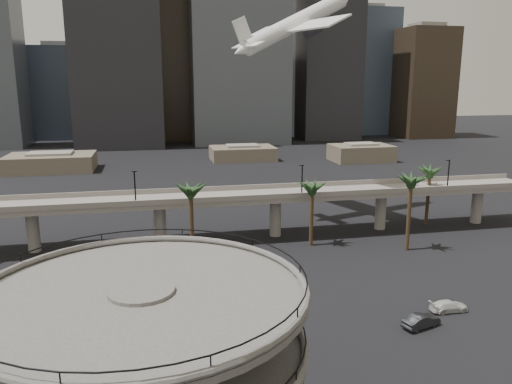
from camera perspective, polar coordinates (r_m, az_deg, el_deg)
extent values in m
cylinder|color=#53514D|center=(36.17, -12.62, -17.30)|extent=(22.00, 22.00, 0.45)
torus|color=#53514D|center=(35.94, -12.66, -16.64)|extent=(22.20, 22.20, 0.50)
torus|color=black|center=(35.56, -12.72, -15.52)|extent=(21.80, 21.80, 0.10)
cylinder|color=#53514D|center=(34.37, -12.95, -11.50)|extent=(22.00, 22.00, 0.45)
torus|color=#53514D|center=(34.18, -12.99, -10.78)|extent=(22.20, 22.20, 0.50)
torus|color=black|center=(33.87, -13.05, -9.53)|extent=(21.80, 21.80, 0.10)
cube|color=gray|center=(93.74, -4.29, -0.74)|extent=(130.00, 9.00, 0.90)
cube|color=gray|center=(89.19, -3.91, -0.83)|extent=(130.00, 0.30, 1.00)
cube|color=gray|center=(97.89, -4.65, 0.37)|extent=(130.00, 0.30, 1.00)
cylinder|color=gray|center=(96.38, -24.13, -4.05)|extent=(2.20, 2.20, 8.00)
cylinder|color=gray|center=(94.05, -10.91, -3.54)|extent=(2.20, 2.20, 8.00)
cylinder|color=gray|center=(96.80, 2.22, -2.85)|extent=(2.20, 2.20, 8.00)
cylinder|color=gray|center=(104.22, 14.05, -2.10)|extent=(2.20, 2.20, 8.00)
cylinder|color=gray|center=(115.43, 23.93, -1.40)|extent=(2.20, 2.20, 8.00)
cylinder|color=black|center=(88.36, -13.66, 0.43)|extent=(0.24, 0.24, 6.00)
cylinder|color=black|center=(92.32, 5.28, 1.26)|extent=(0.24, 0.24, 6.00)
cylinder|color=black|center=(105.06, 21.12, 1.85)|extent=(0.24, 0.24, 6.00)
cylinder|color=#42311C|center=(83.06, -7.36, -3.95)|extent=(0.70, 0.70, 12.15)
ellipsoid|color=#1D391A|center=(81.46, -7.48, 0.42)|extent=(4.40, 4.40, 2.00)
cylinder|color=#42311C|center=(91.25, 6.36, -2.84)|extent=(0.70, 0.70, 10.80)
ellipsoid|color=#1D391A|center=(89.89, 6.45, 0.72)|extent=(4.40, 4.40, 2.00)
cylinder|color=#42311C|center=(92.03, 17.07, -2.62)|extent=(0.70, 0.70, 12.60)
ellipsoid|color=#1D391A|center=(90.56, 17.34, 1.47)|extent=(4.40, 4.40, 2.00)
cylinder|color=#42311C|center=(109.83, 19.04, -0.69)|extent=(0.70, 0.70, 11.25)
ellipsoid|color=#1D391A|center=(108.67, 19.27, 2.40)|extent=(4.40, 4.40, 2.00)
cube|color=brown|center=(180.53, -22.37, 3.13)|extent=(28.00, 18.00, 5.50)
cube|color=gray|center=(180.09, -22.45, 4.11)|extent=(14.00, 9.00, 0.80)
cube|color=brown|center=(190.45, -1.54, 4.45)|extent=(24.00, 16.00, 5.00)
cube|color=gray|center=(190.05, -1.55, 5.31)|extent=(12.00, 8.00, 0.80)
cube|color=brown|center=(191.58, 11.92, 4.38)|extent=(22.00, 15.00, 6.00)
cube|color=gray|center=(191.14, 11.96, 5.39)|extent=(11.00, 7.50, 0.80)
cube|color=#374355|center=(283.79, -21.02, 10.52)|extent=(30.00, 30.00, 46.32)
cube|color=gray|center=(284.28, -21.42, 15.42)|extent=(16.50, 16.50, 2.40)
cube|color=black|center=(236.95, -15.80, 17.87)|extent=(38.00, 30.00, 106.14)
cube|color=#2E241A|center=(261.34, -8.50, 15.54)|extent=(28.00, 26.00, 86.84)
cube|color=#464C52|center=(245.68, -2.13, 19.24)|extent=(45.00, 32.00, 115.79)
cube|color=gray|center=(283.59, 1.77, 10.75)|extent=(24.00, 24.00, 40.53)
cube|color=gray|center=(283.69, 1.80, 15.08)|extent=(13.20, 13.20, 2.40)
cube|color=black|center=(266.57, 8.14, 16.01)|extent=(30.00, 28.00, 91.67)
cube|color=#374355|center=(294.65, 11.78, 13.19)|extent=(34.00, 30.00, 67.55)
cube|color=gray|center=(297.20, 12.10, 19.95)|extent=(18.70, 16.50, 2.40)
cube|color=#2E241A|center=(283.51, 18.52, 11.68)|extent=(26.00, 26.00, 55.97)
cube|color=gray|center=(284.84, 18.94, 17.54)|extent=(14.30, 14.30, 2.40)
cube|color=gray|center=(297.15, -6.23, 10.39)|extent=(22.00, 22.00, 36.67)
cube|color=gray|center=(297.05, -6.33, 14.16)|extent=(12.10, 12.10, 2.40)
cylinder|color=white|center=(109.14, 4.61, 18.72)|extent=(25.12, 12.29, 13.91)
cone|color=white|center=(101.15, -1.74, 15.84)|extent=(5.06, 4.35, 4.11)
cube|color=white|center=(108.67, 4.32, 18.27)|extent=(15.48, 28.57, 2.81)
cube|color=white|center=(102.04, -0.96, 16.44)|extent=(5.40, 9.61, 1.14)
cube|color=white|center=(101.67, -1.51, 17.82)|extent=(4.68, 2.05, 5.99)
cylinder|color=#29282D|center=(113.33, 3.06, 17.54)|extent=(4.79, 3.33, 3.35)
cylinder|color=#29282D|center=(105.08, 6.55, 17.86)|extent=(4.79, 3.33, 3.35)
imported|color=maroon|center=(62.92, -8.39, -14.78)|extent=(5.12, 3.90, 1.63)
imported|color=black|center=(66.30, 18.35, -13.80)|extent=(5.37, 3.20, 1.67)
imported|color=silver|center=(71.64, 21.17, -12.06)|extent=(5.09, 2.12, 1.47)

